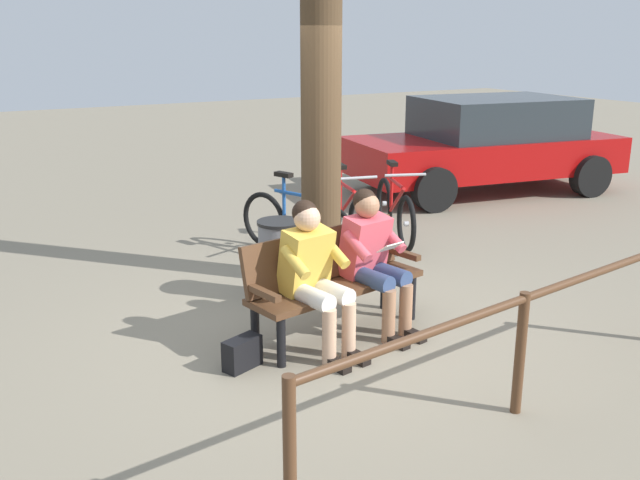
{
  "coord_description": "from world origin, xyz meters",
  "views": [
    {
      "loc": [
        2.81,
        4.88,
        2.44
      ],
      "look_at": [
        -0.03,
        -0.13,
        0.75
      ],
      "focal_mm": 39.79,
      "sensor_mm": 36.0,
      "label": 1
    }
  ],
  "objects": [
    {
      "name": "litter_bin",
      "position": [
        0.02,
        -0.81,
        0.38
      ],
      "size": [
        0.42,
        0.42,
        0.77
      ],
      "color": "slate",
      "rests_on": "ground"
    },
    {
      "name": "bicycle_orange",
      "position": [
        -2.09,
        -1.94,
        0.36
      ],
      "size": [
        0.69,
        1.6,
        0.94
      ],
      "rotation": [
        0.0,
        0.0,
        1.22
      ],
      "color": "black",
      "rests_on": "ground"
    },
    {
      "name": "person_reading",
      "position": [
        -0.35,
        0.19,
        0.66
      ],
      "size": [
        0.54,
        0.81,
        1.2
      ],
      "rotation": [
        0.0,
        0.0,
        0.19
      ],
      "color": "#D84C59",
      "rests_on": "ground"
    },
    {
      "name": "railing_fence",
      "position": [
        -0.41,
        1.84,
        0.61
      ],
      "size": [
        3.73,
        0.61,
        0.85
      ],
      "rotation": [
        0.0,
        0.0,
        0.15
      ],
      "color": "#51331E",
      "rests_on": "ground"
    },
    {
      "name": "parked_car",
      "position": [
        -4.94,
        -3.48,
        0.77
      ],
      "size": [
        4.43,
        2.51,
        1.47
      ],
      "rotation": [
        0.0,
        0.0,
        -0.15
      ],
      "color": "#A50C0C",
      "rests_on": "ground"
    },
    {
      "name": "person_companion",
      "position": [
        0.28,
        0.31,
        0.66
      ],
      "size": [
        0.54,
        0.81,
        1.2
      ],
      "rotation": [
        0.0,
        0.0,
        0.19
      ],
      "color": "gold",
      "rests_on": "ground"
    },
    {
      "name": "ground_plane",
      "position": [
        0.0,
        0.0,
        0.0
      ],
      "size": [
        40.0,
        40.0,
        0.0
      ],
      "primitive_type": "plane",
      "color": "gray"
    },
    {
      "name": "bicycle_red",
      "position": [
        -0.75,
        -1.95,
        0.36
      ],
      "size": [
        0.7,
        1.59,
        0.94
      ],
      "rotation": [
        0.0,
        0.0,
        1.93
      ],
      "color": "black",
      "rests_on": "ground"
    },
    {
      "name": "bench",
      "position": [
        -0.01,
        0.09,
        0.51
      ],
      "size": [
        1.66,
        0.77,
        0.87
      ],
      "rotation": [
        0.0,
        0.0,
        0.19
      ],
      "color": "#51331E",
      "rests_on": "ground"
    },
    {
      "name": "bicycle_silver",
      "position": [
        -1.47,
        -2.08,
        0.36
      ],
      "size": [
        0.55,
        1.65,
        0.94
      ],
      "rotation": [
        0.0,
        0.0,
        1.34
      ],
      "color": "black",
      "rests_on": "ground"
    },
    {
      "name": "tree_trunk",
      "position": [
        -0.58,
        -1.08,
        1.67
      ],
      "size": [
        0.39,
        0.39,
        3.33
      ],
      "primitive_type": "cylinder",
      "color": "#4C3823",
      "rests_on": "ground"
    },
    {
      "name": "handbag",
      "position": [
        0.92,
        0.35,
        0.12
      ],
      "size": [
        0.33,
        0.24,
        0.24
      ],
      "primitive_type": "cube",
      "rotation": [
        0.0,
        0.0,
        0.35
      ],
      "color": "black",
      "rests_on": "ground"
    }
  ]
}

